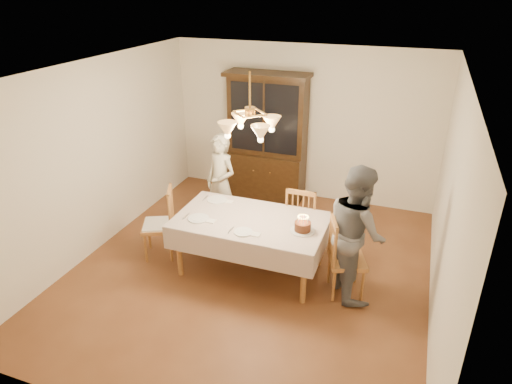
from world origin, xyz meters
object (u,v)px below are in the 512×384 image
at_px(chair_far_side, 303,222).
at_px(elderly_woman, 221,183).
at_px(dining_table, 251,224).
at_px(birthday_cake, 303,227).
at_px(china_hutch, 267,139).

distance_m(chair_far_side, elderly_woman, 1.38).
height_order(dining_table, chair_far_side, chair_far_side).
bearing_deg(dining_table, birthday_cake, -5.42).
bearing_deg(birthday_cake, chair_far_side, 103.71).
relative_size(chair_far_side, elderly_woman, 0.67).
xyz_separation_m(chair_far_side, elderly_woman, (-1.33, 0.21, 0.30)).
bearing_deg(dining_table, china_hutch, 103.74).
bearing_deg(birthday_cake, china_hutch, 118.21).
xyz_separation_m(dining_table, elderly_woman, (-0.83, 0.93, 0.06)).
bearing_deg(elderly_woman, dining_table, -25.78).
bearing_deg(chair_far_side, elderly_woman, 170.99).
xyz_separation_m(dining_table, chair_far_side, (0.50, 0.72, -0.24)).
xyz_separation_m(chair_far_side, birthday_cake, (0.19, -0.79, 0.37)).
height_order(dining_table, elderly_woman, elderly_woman).
relative_size(dining_table, birthday_cake, 6.33).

